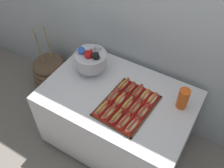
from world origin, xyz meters
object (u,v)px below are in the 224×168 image
serving_tray (127,106)px  hot_dog_13 (145,96)px  hot_dog_5 (113,96)px  floor_vase (51,76)px  hot_dog_0 (102,108)px  hot_dog_3 (124,121)px  hot_dog_7 (127,104)px  hot_dog_14 (152,99)px  hot_dog_12 (137,92)px  buffet_table (117,118)px  cup_stack (183,99)px  hot_dog_2 (116,117)px  punch_bowl (91,59)px  hot_dog_6 (120,100)px  hot_dog_11 (130,88)px  hot_dog_8 (135,108)px  hot_dog_9 (143,112)px  hot_dog_1 (109,112)px  hot_dog_4 (132,126)px  hot_dog_10 (123,85)px

serving_tray → hot_dog_13: (0.09, 0.16, 0.03)m
hot_dog_5 → floor_vase: bearing=164.4°
hot_dog_0 → hot_dog_3: size_ratio=0.98×
hot_dog_7 → hot_dog_14: bearing=43.6°
hot_dog_12 → hot_dog_0: bearing=-118.5°
buffet_table → cup_stack: 0.72m
buffet_table → hot_dog_12: size_ratio=7.39×
hot_dog_2 → punch_bowl: (-0.50, 0.38, 0.11)m
serving_tray → hot_dog_6: hot_dog_6 is taller
buffet_table → hot_dog_11: bearing=54.3°
hot_dog_14 → hot_dog_8: bearing=-118.5°
cup_stack → hot_dog_14: bearing=-160.0°
floor_vase → hot_dog_13: bearing=-6.6°
cup_stack → hot_dog_3: bearing=-129.2°
floor_vase → hot_dog_5: bearing=-15.6°
hot_dog_7 → hot_dog_11: (-0.06, 0.17, 0.00)m
floor_vase → hot_dog_12: size_ratio=5.42×
hot_dog_6 → hot_dog_11: bearing=85.9°
punch_bowl → hot_dog_7: bearing=-22.9°
hot_dog_7 → punch_bowl: size_ratio=0.60×
hot_dog_3 → hot_dog_7: same height
serving_tray → hot_dog_3: (0.06, -0.17, 0.03)m
hot_dog_9 → hot_dog_5: bearing=175.9°
hot_dog_3 → hot_dog_14: 0.34m
hot_dog_1 → hot_dog_7: hot_dog_1 is taller
hot_dog_4 → buffet_table: bearing=137.2°
hot_dog_11 → hot_dog_12: (0.07, -0.01, 0.00)m
hot_dog_12 → hot_dog_14: (0.15, -0.01, -0.01)m
hot_dog_5 → punch_bowl: size_ratio=0.56×
hot_dog_8 → hot_dog_12: (-0.06, 0.17, 0.00)m
hot_dog_7 → hot_dog_13: hot_dog_7 is taller
hot_dog_11 → hot_dog_13: bearing=-4.1°
buffet_table → hot_dog_8: size_ratio=7.86×
floor_vase → hot_dog_2: floor_vase is taller
hot_dog_10 → hot_dog_14: hot_dog_10 is taller
hot_dog_11 → hot_dog_13: 0.15m
hot_dog_4 → floor_vase: bearing=160.3°
hot_dog_0 → hot_dog_14: bearing=43.6°
serving_tray → hot_dog_4: bearing=-51.8°
hot_dog_2 → hot_dog_8: size_ratio=0.97×
floor_vase → hot_dog_6: 1.31m
punch_bowl → hot_dog_14: bearing=-5.2°
hot_dog_2 → hot_dog_8: hot_dog_8 is taller
hot_dog_2 → serving_tray: bearing=85.9°
hot_dog_11 → hot_dog_14: (0.22, -0.02, -0.00)m
hot_dog_8 → hot_dog_14: bearing=61.5°
hot_dog_8 → hot_dog_14: hot_dog_8 is taller
hot_dog_3 → floor_vase: bearing=159.5°
hot_dog_1 → hot_dog_12: 0.34m
hot_dog_14 → hot_dog_10: bearing=175.9°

